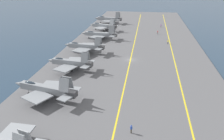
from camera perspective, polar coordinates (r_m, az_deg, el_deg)
ground_plane at (r=83.00m, az=4.47°, el=2.24°), size 2000.00×2000.00×0.00m
carrier_deck at (r=82.93m, az=4.47°, el=2.37°), size 226.32×54.65×0.40m
deck_stripe_foul_line at (r=83.31m, az=14.84°, el=1.92°), size 203.68×2.52×0.01m
deck_stripe_centerline at (r=82.86m, az=4.48°, el=2.50°), size 203.68×0.36×0.01m
parked_jet_third at (r=58.32m, az=-15.70°, el=-4.38°), size 12.05×17.30×6.40m
parked_jet_fourth at (r=73.88m, az=-9.95°, el=1.79°), size 13.72×15.11×6.28m
parked_jet_fifth at (r=89.60m, az=-6.54°, el=5.72°), size 13.36×15.92×6.34m
parked_jet_sixth at (r=109.05m, az=-2.97°, el=8.61°), size 12.80×17.22×6.41m
parked_jet_seventh at (r=126.21m, az=-2.10°, el=10.60°), size 12.29×15.66×6.36m
parked_jet_eighth at (r=145.20m, az=-0.83°, el=12.21°), size 14.12×16.79×6.86m
crew_purple_vest at (r=137.06m, az=11.70°, el=10.41°), size 0.45×0.45×1.73m
crew_red_vest at (r=120.51m, az=10.93°, el=8.90°), size 0.26×0.38×1.77m
crew_yellow_vest at (r=104.16m, az=13.31°, el=6.66°), size 0.43×0.46×1.81m
crew_blue_vest at (r=45.62m, az=4.65°, el=-13.88°), size 0.35×0.44×1.77m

